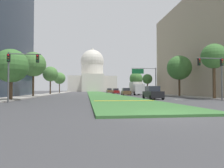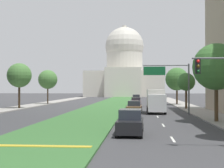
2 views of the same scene
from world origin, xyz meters
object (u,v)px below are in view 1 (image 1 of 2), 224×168
street_tree_left_distant (60,78)px  street_tree_right_distant (136,79)px  sedan_midblock (126,92)px  street_tree_left_far (50,74)px  street_tree_left_near (11,66)px  box_truck_delivery (137,88)px  street_tree_right_near (214,57)px  traffic_light_near_right (215,69)px  sedan_far_horizon (109,91)px  street_tree_left_mid (33,64)px  overhead_guide_sign (147,75)px  traffic_light_near_left (17,66)px  sedan_lead_stopped (153,93)px  street_tree_right_mid (179,68)px  capitol_building (92,75)px  street_tree_right_far (147,79)px  sedan_distant (116,91)px

street_tree_left_distant → street_tree_right_distant: bearing=-1.1°
sedan_midblock → street_tree_left_far: bearing=156.6°
street_tree_left_near → box_truck_delivery: street_tree_left_near is taller
street_tree_right_near → street_tree_left_far: bearing=132.0°
traffic_light_near_right → sedan_midblock: size_ratio=1.22×
traffic_light_near_right → sedan_far_horizon: size_ratio=1.18×
street_tree_left_mid → street_tree_left_far: bearing=90.4°
traffic_light_near_right → street_tree_right_distant: 47.26m
sedan_far_horizon → box_truck_delivery: (2.90, -32.92, 0.82)m
sedan_far_horizon → street_tree_left_mid: bearing=-113.1°
overhead_guide_sign → sedan_midblock: bearing=167.1°
traffic_light_near_left → street_tree_left_far: size_ratio=0.70×
sedan_lead_stopped → street_tree_right_near: bearing=-15.3°
street_tree_right_mid → sedan_midblock: size_ratio=1.82×
street_tree_right_distant → box_truck_delivery: size_ratio=1.18×
traffic_light_near_left → street_tree_right_near: street_tree_right_near is taller
capitol_building → street_tree_left_mid: capitol_building is taller
street_tree_right_distant → street_tree_right_far: bearing=-90.7°
traffic_light_near_left → sedan_lead_stopped: 17.45m
street_tree_right_near → sedan_midblock: street_tree_right_near is taller
capitol_building → traffic_light_near_right: (11.15, -114.85, -7.47)m
traffic_light_near_left → box_truck_delivery: bearing=53.2°
street_tree_left_near → sedan_distant: 42.20m
street_tree_left_mid → street_tree_left_far: street_tree_left_mid is taller
street_tree_left_near → street_tree_right_far: size_ratio=1.08×
street_tree_right_mid → sedan_distant: size_ratio=1.82×
street_tree_left_mid → street_tree_left_far: (-0.14, 17.56, -0.37)m
sedan_midblock → street_tree_right_distant: bearing=70.1°
street_tree_right_far → street_tree_left_distant: street_tree_left_distant is taller
street_tree_left_far → sedan_midblock: street_tree_left_far is taller
street_tree_right_near → street_tree_right_distant: (0.43, 44.16, -0.59)m
street_tree_right_far → sedan_midblock: bearing=-131.8°
overhead_guide_sign → sedan_far_horizon: size_ratio=1.47×
traffic_light_near_left → street_tree_left_mid: bearing=98.4°
street_tree_left_far → box_truck_delivery: street_tree_left_far is taller
street_tree_right_far → traffic_light_near_left: bearing=-126.1°
capitol_building → sedan_midblock: capitol_building is taller
street_tree_right_far → box_truck_delivery: bearing=-123.8°
capitol_building → traffic_light_near_left: capitol_building is taller
street_tree_right_near → sedan_midblock: size_ratio=1.77×
street_tree_left_mid → capitol_building: bearing=82.4°
street_tree_right_near → box_truck_delivery: size_ratio=1.18×
traffic_light_near_left → sedan_distant: (16.48, 41.58, -3.00)m
sedan_lead_stopped → sedan_far_horizon: 53.40m
street_tree_left_distant → street_tree_right_distant: 26.62m
sedan_far_horizon → street_tree_left_near: bearing=-108.4°
street_tree_left_near → traffic_light_near_right: bearing=-8.4°
street_tree_right_far → street_tree_right_distant: bearing=89.3°
traffic_light_near_right → street_tree_left_near: street_tree_left_near is taller
overhead_guide_sign → street_tree_left_distant: (-23.09, 24.38, 0.53)m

